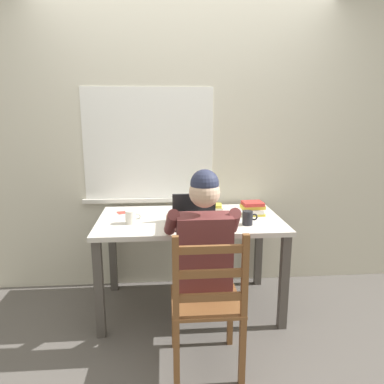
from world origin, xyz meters
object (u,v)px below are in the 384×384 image
Objects in this scene: coffee_mug_dark at (248,218)px; seated_person at (202,250)px; computer_mouse at (229,223)px; wooden_chair at (207,304)px; book_stack_main at (253,208)px; book_stack_side at (213,207)px; landscape_photo_print at (125,212)px; coffee_mug_white at (131,217)px; desk at (190,230)px; laptop at (195,217)px.

seated_person is at bearing -143.17° from coffee_mug_dark.
wooden_chair is at bearing -112.38° from computer_mouse.
book_stack_main is 1.07× the size of book_stack_side.
landscape_photo_print is (-1.03, 0.16, -0.05)m from book_stack_main.
coffee_mug_white is (-0.72, 0.09, 0.03)m from computer_mouse.
desk is at bearing -174.48° from book_stack_main.
seated_person is 0.63m from coffee_mug_white.
desk is at bearing 144.98° from computer_mouse.
book_stack_side is at bearing 153.14° from book_stack_main.
wooden_chair reaches higher than book_stack_side.
seated_person reaches higher than book_stack_side.
seated_person is at bearing -84.27° from desk.
desk is 1.53× the size of wooden_chair.
coffee_mug_dark reaches higher than desk.
book_stack_main is 1.48× the size of landscape_photo_print.
desk is 1.15× the size of seated_person.
coffee_mug_white is 0.89× the size of landscape_photo_print.
desk is 0.57m from landscape_photo_print.
book_stack_main is at bearing 23.03° from laptop.
coffee_mug_dark is at bearing -63.31° from book_stack_side.
coffee_mug_dark is 0.64× the size of book_stack_side.
coffee_mug_white is at bearing 173.38° from coffee_mug_dark.
seated_person is 10.64× the size of coffee_mug_white.
coffee_mug_dark is 0.88× the size of landscape_photo_print.
computer_mouse is 0.77× the size of landscape_photo_print.
desk is at bearing 13.02° from coffee_mug_white.
book_stack_side is (0.21, 0.20, 0.12)m from desk.
coffee_mug_white is 1.01× the size of coffee_mug_dark.
coffee_mug_white is at bearing 173.54° from laptop.
landscape_photo_print is at bearing 103.54° from coffee_mug_white.
desk is 0.32m from book_stack_side.
laptop reaches higher than coffee_mug_dark.
wooden_chair is at bearing -120.05° from book_stack_main.
wooden_chair is 1.16m from landscape_photo_print.
laptop is at bearing -79.35° from desk.
computer_mouse is at bearing -80.06° from book_stack_side.
coffee_mug_dark is at bearing 36.83° from seated_person.
seated_person is at bearing -131.58° from book_stack_main.
desk is 10.91× the size of landscape_photo_print.
coffee_mug_dark is (0.41, -0.20, 0.15)m from desk.
laptop is (-0.02, 0.60, 0.36)m from wooden_chair.
coffee_mug_white is at bearing -170.97° from book_stack_main.
coffee_mug_white is 0.32m from landscape_photo_print.
book_stack_side is at bearing 80.49° from wooden_chair.
seated_person is 3.74× the size of laptop.
laptop is 0.39m from coffee_mug_dark.
landscape_photo_print is at bearing 179.61° from book_stack_side.
computer_mouse is 0.73m from coffee_mug_white.
wooden_chair is 4.84× the size of book_stack_main.
landscape_photo_print is (-0.93, 0.41, -0.05)m from coffee_mug_dark.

